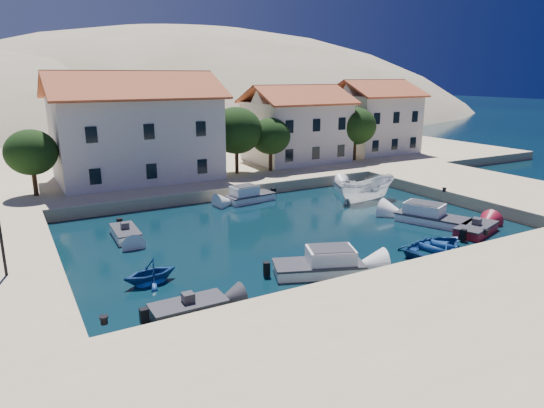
% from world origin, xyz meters
% --- Properties ---
extents(ground, '(400.00, 400.00, 0.00)m').
position_xyz_m(ground, '(0.00, 0.00, 0.00)').
color(ground, black).
rests_on(ground, ground).
extents(quay_south, '(52.00, 12.00, 1.00)m').
position_xyz_m(quay_south, '(0.00, -6.00, 0.50)').
color(quay_south, '#C5B087').
rests_on(quay_south, ground).
extents(quay_east, '(11.00, 20.00, 1.00)m').
position_xyz_m(quay_east, '(20.50, 10.00, 0.50)').
color(quay_east, '#C5B087').
rests_on(quay_east, ground).
extents(quay_north, '(80.00, 36.00, 1.00)m').
position_xyz_m(quay_north, '(2.00, 38.00, 0.50)').
color(quay_north, '#C5B087').
rests_on(quay_north, ground).
extents(hills, '(254.00, 176.00, 99.00)m').
position_xyz_m(hills, '(20.64, 123.62, -23.40)').
color(hills, tan).
rests_on(hills, ground).
extents(building_left, '(14.70, 9.45, 9.70)m').
position_xyz_m(building_left, '(-6.00, 28.00, 5.94)').
color(building_left, beige).
rests_on(building_left, quay_north).
extents(building_mid, '(10.50, 8.40, 8.30)m').
position_xyz_m(building_mid, '(12.00, 29.00, 5.22)').
color(building_mid, beige).
rests_on(building_mid, quay_north).
extents(building_right, '(9.45, 8.40, 8.80)m').
position_xyz_m(building_right, '(24.00, 30.00, 5.47)').
color(building_right, beige).
rests_on(building_right, quay_north).
extents(trees, '(37.30, 5.30, 6.45)m').
position_xyz_m(trees, '(4.51, 25.46, 4.84)').
color(trees, '#382314').
rests_on(trees, quay_north).
extents(bollards, '(29.36, 9.56, 0.30)m').
position_xyz_m(bollards, '(2.80, 3.87, 1.15)').
color(bollards, black).
rests_on(bollards, ground).
extents(motorboat_grey_sw, '(3.38, 1.51, 1.25)m').
position_xyz_m(motorboat_grey_sw, '(-10.57, 1.73, 0.30)').
color(motorboat_grey_sw, '#37363C').
rests_on(motorboat_grey_sw, ground).
extents(cabin_cruiser_south, '(5.20, 3.63, 1.60)m').
position_xyz_m(cabin_cruiser_south, '(-2.87, 2.79, 0.48)').
color(cabin_cruiser_south, white).
rests_on(cabin_cruiser_south, ground).
extents(rowboat_south, '(5.26, 4.15, 0.98)m').
position_xyz_m(rowboat_south, '(5.24, 2.03, 0.00)').
color(rowboat_south, navy).
rests_on(rowboat_south, ground).
extents(motorboat_red_se, '(4.12, 2.77, 1.25)m').
position_xyz_m(motorboat_red_se, '(10.32, 3.27, 0.29)').
color(motorboat_red_se, maroon).
rests_on(motorboat_red_se, ground).
extents(cabin_cruiser_east, '(3.96, 5.55, 1.60)m').
position_xyz_m(cabin_cruiser_east, '(9.54, 6.31, 0.48)').
color(cabin_cruiser_east, white).
rests_on(cabin_cruiser_east, ground).
extents(boat_east, '(5.76, 2.36, 2.19)m').
position_xyz_m(boat_east, '(9.66, 13.77, 0.00)').
color(boat_east, white).
rests_on(boat_east, ground).
extents(motorboat_white_ne, '(3.20, 4.30, 1.25)m').
position_xyz_m(motorboat_white_ne, '(10.26, 17.03, 0.29)').
color(motorboat_white_ne, white).
rests_on(motorboat_white_ne, ground).
extents(rowboat_west, '(3.08, 2.75, 1.46)m').
position_xyz_m(rowboat_west, '(-11.11, 5.95, 0.00)').
color(rowboat_west, navy).
rests_on(rowboat_west, ground).
extents(motorboat_white_west, '(1.62, 3.44, 1.25)m').
position_xyz_m(motorboat_white_west, '(-10.55, 13.91, 0.30)').
color(motorboat_white_west, white).
rests_on(motorboat_white_west, ground).
extents(cabin_cruiser_north, '(4.39, 2.30, 1.60)m').
position_xyz_m(cabin_cruiser_north, '(0.91, 18.47, 0.48)').
color(cabin_cruiser_north, white).
rests_on(cabin_cruiser_north, ground).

